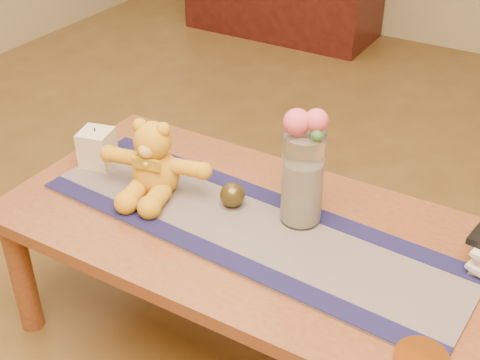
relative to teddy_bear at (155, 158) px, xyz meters
The scene contains 19 objects.
floor 0.65m from the teddy_bear, ahead, with size 5.50×5.50×0.00m, color #553918.
coffee_table_top 0.35m from the teddy_bear, ahead, with size 1.40×0.70×0.04m, color brown.
table_leg_fl 0.56m from the teddy_bear, 137.84° to the right, with size 0.07×0.07×0.41m, color brown.
table_leg_bl 0.56m from the teddy_bear, 136.76° to the left, with size 0.07×0.07×0.41m, color brown.
persian_runner 0.33m from the teddy_bear, ahead, with size 1.20×0.35×0.01m, color #16193F.
runner_border_near 0.36m from the teddy_bear, 27.67° to the right, with size 1.20×0.06×0.00m, color #17153F.
runner_border_far 0.36m from the teddy_bear, 22.31° to the left, with size 1.20×0.06×0.00m, color #17153F.
teddy_bear is the anchor object (origin of this frame).
pillar_candle 0.25m from the teddy_bear, behind, with size 0.09×0.09×0.11m, color beige.
candle_wick 0.25m from the teddy_bear, behind, with size 0.00×0.00×0.01m, color black.
glass_vase 0.43m from the teddy_bear, 11.31° to the left, with size 0.11×0.11×0.26m, color silver.
potpourri_fill 0.43m from the teddy_bear, 11.31° to the left, with size 0.09×0.09×0.18m, color beige.
rose_left 0.45m from the teddy_bear, 10.48° to the left, with size 0.07×0.07×0.07m, color #F05466.
rose_right 0.49m from the teddy_bear, 11.31° to the left, with size 0.06×0.06×0.06m, color #F05466.
blue_flower_back 0.48m from the teddy_bear, 15.48° to the left, with size 0.04×0.04×0.04m, color #4D5FA6.
blue_flower_side 0.44m from the teddy_bear, 14.94° to the left, with size 0.04×0.04×0.04m, color #4D5FA6.
leaf_sprig 0.49m from the teddy_bear, ahead, with size 0.03×0.03×0.03m, color #33662D.
bronze_ball 0.24m from the teddy_bear, 11.15° to the left, with size 0.07×0.07×0.07m, color #493D18.
amber_dish 0.89m from the teddy_bear, 15.55° to the right, with size 0.11×0.11×0.03m, color #BF5914.
Camera 1 is at (0.67, -1.22, 1.50)m, focal length 48.23 mm.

